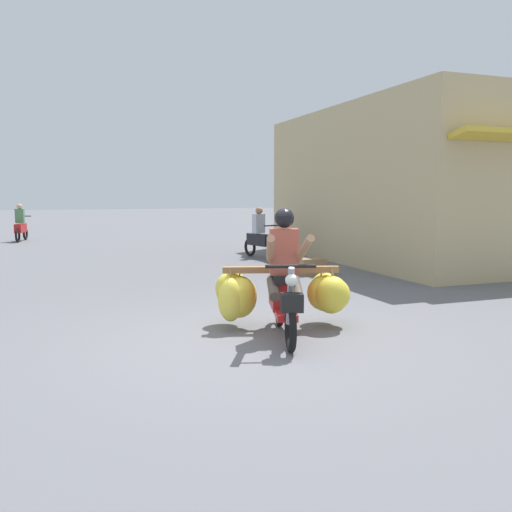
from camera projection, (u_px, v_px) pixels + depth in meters
ground_plane at (252, 342)px, 6.38m from camera, size 120.00×120.00×0.00m
motorbike_main_loaded at (287, 291)px, 6.90m from camera, size 1.78×1.99×1.58m
motorbike_distant_ahead_left at (21, 226)px, 19.93m from camera, size 0.56×1.61×1.40m
motorbike_distant_ahead_right at (260, 237)px, 14.75m from camera, size 0.62×1.59×1.40m
shopfront_building at (391, 185)px, 14.22m from camera, size 3.40×8.53×3.96m
produce_crate at (311, 267)px, 11.69m from camera, size 0.56×0.40×0.36m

